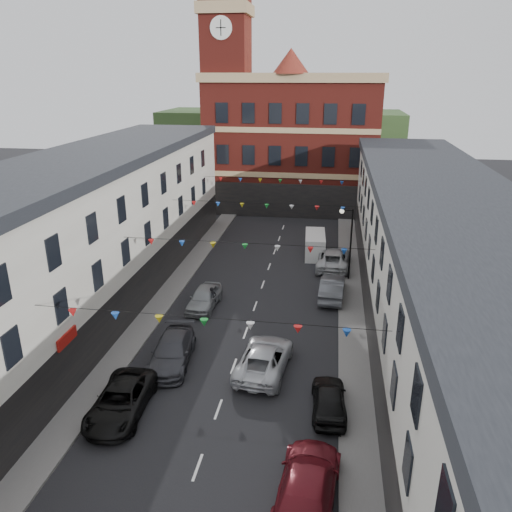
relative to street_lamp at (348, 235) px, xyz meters
The scene contains 19 objects.
ground 15.94m from the street_lamp, 115.07° to the right, with size 160.00×160.00×0.00m, color black.
pavement_left 18.43m from the street_lamp, 138.26° to the right, with size 1.80×64.00×0.15m, color #605E5B.
pavement_right 12.60m from the street_lamp, 88.33° to the right, with size 1.80×64.00×0.15m, color #605E5B.
terrace_left 22.52m from the street_lamp, 144.66° to the right, with size 8.40×56.00×10.70m.
terrace_right 14.04m from the street_lamp, 68.09° to the right, with size 8.40×56.00×9.70m.
civic_building 25.18m from the street_lamp, 105.30° to the left, with size 20.60×13.30×18.50m.
clock_tower 27.57m from the street_lamp, 123.79° to the left, with size 5.60×5.60×30.00m.
distant_hill 49.16m from the street_lamp, 102.40° to the left, with size 40.00×14.00×10.00m, color #2D4821.
street_lamp is the anchor object (origin of this frame).
car_left_c 22.32m from the street_lamp, 120.57° to the right, with size 2.43×5.27×1.47m, color black.
car_left_d 17.74m from the street_lamp, 125.55° to the right, with size 2.18×5.36×1.56m, color #393A40.
car_left_e 12.57m from the street_lamp, 146.53° to the right, with size 1.80×4.47×1.52m, color gray.
car_right_c 23.36m from the street_lamp, 94.44° to the right, with size 2.31×5.69×1.65m, color maroon.
car_right_d 17.61m from the street_lamp, 93.48° to the right, with size 1.69×4.20×1.43m, color black.
car_right_e 4.88m from the street_lamp, 106.12° to the right, with size 1.74×4.98×1.64m, color #4F5157.
car_right_f 4.26m from the street_lamp, 111.01° to the left, with size 2.71×5.89×1.64m, color #B4B6B9.
moving_car 15.22m from the street_lamp, 108.60° to the right, with size 2.60×5.65×1.57m, color silver.
white_van 6.89m from the street_lamp, 116.06° to the left, with size 1.78×4.63×2.05m, color silver.
pedestrian 12.11m from the street_lamp, 144.51° to the right, with size 0.59×0.39×1.62m, color black.
Camera 1 is at (5.10, -24.41, 15.96)m, focal length 35.00 mm.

